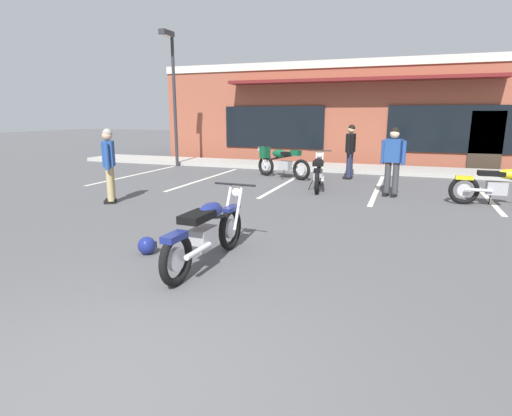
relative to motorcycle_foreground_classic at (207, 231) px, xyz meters
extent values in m
plane|color=#515154|center=(0.44, 1.53, -0.46)|extent=(80.00, 80.00, 0.00)
cube|color=#A8A59E|center=(0.44, 10.40, -0.39)|extent=(22.00, 1.80, 0.14)
cube|color=brown|center=(0.44, 14.62, 1.56)|extent=(16.74, 5.19, 4.04)
cube|color=beige|center=(0.44, 11.99, 3.42)|extent=(16.74, 0.06, 0.30)
cube|color=black|center=(-2.91, 11.98, 0.99)|extent=(4.29, 0.06, 1.70)
cube|color=black|center=(3.79, 11.98, 0.99)|extent=(4.29, 0.06, 1.70)
cube|color=#33281E|center=(5.04, 11.98, 0.59)|extent=(1.10, 0.06, 2.10)
cube|color=maroon|center=(0.44, 11.57, 2.77)|extent=(10.04, 0.90, 0.12)
cube|color=silver|center=(-6.07, 6.80, -0.46)|extent=(0.12, 4.80, 0.01)
cube|color=silver|center=(-3.46, 6.80, -0.46)|extent=(0.12, 4.80, 0.01)
cube|color=silver|center=(-0.86, 6.80, -0.46)|extent=(0.12, 4.80, 0.01)
cube|color=silver|center=(1.74, 6.80, -0.46)|extent=(0.12, 4.80, 0.01)
cube|color=silver|center=(4.34, 6.80, -0.46)|extent=(0.12, 4.80, 0.01)
torus|color=black|center=(-0.03, -0.74, -0.14)|extent=(0.13, 0.64, 0.64)
cylinder|color=#B7B7BC|center=(-0.03, -0.74, -0.14)|extent=(0.07, 0.29, 0.29)
torus|color=black|center=(0.03, 0.70, -0.14)|extent=(0.13, 0.64, 0.64)
cylinder|color=#B7B7BC|center=(0.03, 0.70, -0.14)|extent=(0.07, 0.29, 0.29)
cylinder|color=silver|center=(-0.06, 0.80, 0.18)|extent=(0.06, 0.33, 0.66)
cylinder|color=silver|center=(0.12, 0.79, 0.18)|extent=(0.06, 0.33, 0.66)
cylinder|color=black|center=(0.04, 0.88, 0.50)|extent=(0.66, 0.06, 0.03)
sphere|color=silver|center=(0.04, 0.96, 0.36)|extent=(0.18, 0.18, 0.17)
cube|color=navy|center=(0.03, 0.74, 0.16)|extent=(0.16, 0.37, 0.06)
cube|color=#9E9EA3|center=(-0.01, -0.10, -0.06)|extent=(0.26, 0.41, 0.28)
cylinder|color=silver|center=(0.12, -0.48, -0.10)|extent=(0.09, 0.55, 0.07)
cylinder|color=black|center=(0.00, 0.10, 0.18)|extent=(0.10, 0.94, 0.26)
ellipsoid|color=navy|center=(0.00, 0.12, 0.26)|extent=(0.28, 0.49, 0.22)
cube|color=black|center=(-0.01, -0.24, 0.26)|extent=(0.30, 0.53, 0.10)
cube|color=navy|center=(-0.03, -0.76, 0.14)|extent=(0.18, 0.37, 0.08)
cylinder|color=black|center=(-0.19, -0.17, -0.32)|extent=(0.14, 0.03, 0.29)
torus|color=black|center=(3.68, 5.42, -0.14)|extent=(0.64, 0.11, 0.64)
cylinder|color=#B7B7BC|center=(3.68, 5.42, -0.14)|extent=(0.29, 0.06, 0.29)
cube|color=#9E9EA3|center=(4.32, 5.43, -0.06)|extent=(0.40, 0.25, 0.28)
cylinder|color=silver|center=(3.96, 5.28, -0.10)|extent=(0.55, 0.08, 0.07)
cylinder|color=black|center=(4.52, 5.43, 0.18)|extent=(0.94, 0.07, 0.26)
ellipsoid|color=yellow|center=(4.54, 5.43, 0.26)|extent=(0.48, 0.27, 0.22)
cube|color=black|center=(4.18, 5.42, 0.26)|extent=(0.52, 0.29, 0.10)
cube|color=yellow|center=(3.66, 5.42, 0.14)|extent=(0.36, 0.17, 0.08)
cylinder|color=black|center=(4.25, 5.60, -0.32)|extent=(0.03, 0.13, 0.29)
torus|color=black|center=(0.33, 5.48, -0.14)|extent=(0.21, 0.65, 0.64)
cylinder|color=#B7B7BC|center=(0.33, 5.48, -0.14)|extent=(0.11, 0.29, 0.29)
torus|color=black|center=(0.09, 6.90, -0.14)|extent=(0.21, 0.65, 0.64)
cylinder|color=#B7B7BC|center=(0.09, 6.90, -0.14)|extent=(0.11, 0.29, 0.29)
cylinder|color=silver|center=(-0.01, 6.98, 0.18)|extent=(0.10, 0.33, 0.66)
cylinder|color=silver|center=(0.16, 7.01, 0.18)|extent=(0.10, 0.33, 0.66)
cylinder|color=black|center=(0.06, 7.07, 0.50)|extent=(0.66, 0.14, 0.03)
sphere|color=silver|center=(0.05, 7.15, 0.36)|extent=(0.20, 0.20, 0.17)
cube|color=black|center=(0.09, 6.94, 0.16)|extent=(0.20, 0.38, 0.06)
cube|color=#9E9EA3|center=(0.23, 6.11, -0.06)|extent=(0.30, 0.43, 0.28)
cylinder|color=silver|center=(0.43, 5.77, -0.10)|extent=(0.16, 0.55, 0.07)
cylinder|color=black|center=(0.19, 6.30, 0.18)|extent=(0.22, 0.94, 0.26)
ellipsoid|color=black|center=(0.19, 6.32, 0.26)|extent=(0.34, 0.52, 0.22)
cube|color=black|center=(0.25, 5.97, 0.26)|extent=(0.36, 0.56, 0.10)
cube|color=black|center=(0.34, 5.46, 0.14)|extent=(0.22, 0.38, 0.08)
cylinder|color=black|center=(0.06, 6.01, -0.32)|extent=(0.14, 0.05, 0.29)
torus|color=black|center=(-0.58, 7.52, -0.14)|extent=(0.63, 0.34, 0.64)
cylinder|color=#B7B7BC|center=(-0.58, 7.52, -0.14)|extent=(0.29, 0.17, 0.29)
torus|color=black|center=(-1.91, 8.07, -0.14)|extent=(0.63, 0.34, 0.64)
cylinder|color=#B7B7BC|center=(-1.91, 8.07, -0.14)|extent=(0.29, 0.17, 0.29)
cylinder|color=silver|center=(-2.03, 8.03, 0.18)|extent=(0.32, 0.16, 0.66)
cylinder|color=silver|center=(-1.96, 8.19, 0.18)|extent=(0.32, 0.16, 0.66)
cylinder|color=black|center=(-2.07, 8.14, 0.50)|extent=(0.28, 0.62, 0.03)
sphere|color=silver|center=(-2.15, 8.17, 0.36)|extent=(0.22, 0.22, 0.17)
cube|color=#0F4C2D|center=(-1.94, 8.09, 0.16)|extent=(0.39, 0.27, 0.06)
cube|color=#9E9EA3|center=(-1.17, 7.77, -0.06)|extent=(0.46, 0.37, 0.28)
cylinder|color=silver|center=(-0.77, 7.76, -0.10)|extent=(0.54, 0.27, 0.07)
cylinder|color=black|center=(-1.35, 7.84, 0.18)|extent=(0.89, 0.41, 0.26)
ellipsoid|color=#0F4C2D|center=(-1.39, 7.86, 0.30)|extent=(0.60, 0.48, 0.26)
cube|color=#0F4C2D|center=(-1.95, 8.09, 0.30)|extent=(0.33, 0.35, 0.36)
cube|color=black|center=(-1.07, 7.73, 0.32)|extent=(0.46, 0.37, 0.10)
cube|color=#0F4C2D|center=(-0.80, 7.61, 0.36)|extent=(0.37, 0.31, 0.16)
cylinder|color=black|center=(-1.17, 7.57, -0.32)|extent=(0.07, 0.13, 0.29)
cube|color=black|center=(0.72, 8.17, -0.42)|extent=(0.25, 0.13, 0.08)
cube|color=black|center=(0.75, 8.37, -0.42)|extent=(0.25, 0.13, 0.08)
cylinder|color=#232842|center=(0.76, 8.17, 0.00)|extent=(0.17, 0.17, 0.80)
cylinder|color=#232842|center=(0.79, 8.37, 0.00)|extent=(0.17, 0.17, 0.80)
cube|color=black|center=(0.77, 8.27, 0.66)|extent=(0.26, 0.40, 0.56)
cylinder|color=black|center=(0.74, 8.02, 0.62)|extent=(0.11, 0.11, 0.58)
cylinder|color=black|center=(0.80, 8.52, 0.62)|extent=(0.11, 0.11, 0.58)
sphere|color=tan|center=(0.77, 8.27, 1.06)|extent=(0.24, 0.24, 0.22)
sphere|color=black|center=(0.78, 8.27, 1.11)|extent=(0.23, 0.23, 0.21)
cube|color=black|center=(-3.83, 2.70, -0.42)|extent=(0.26, 0.21, 0.08)
cube|color=black|center=(-3.93, 2.87, -0.42)|extent=(0.26, 0.21, 0.08)
cylinder|color=tan|center=(-3.79, 2.72, 0.00)|extent=(0.21, 0.21, 0.80)
cylinder|color=tan|center=(-3.90, 2.89, 0.00)|extent=(0.21, 0.21, 0.80)
cube|color=#23478C|center=(-3.85, 2.81, 0.66)|extent=(0.38, 0.44, 0.56)
cylinder|color=#23478C|center=(-3.72, 2.59, 0.62)|extent=(0.14, 0.14, 0.58)
cylinder|color=#23478C|center=(-3.97, 3.02, 0.62)|extent=(0.14, 0.14, 0.58)
sphere|color=tan|center=(-3.85, 2.81, 1.06)|extent=(0.30, 0.30, 0.22)
sphere|color=gray|center=(-3.84, 2.81, 1.11)|extent=(0.29, 0.29, 0.21)
cube|color=black|center=(2.19, 5.74, -0.42)|extent=(0.17, 0.26, 0.08)
cube|color=black|center=(2.00, 5.81, -0.42)|extent=(0.17, 0.26, 0.08)
cylinder|color=#38383D|center=(2.21, 5.78, 0.00)|extent=(0.19, 0.19, 0.80)
cylinder|color=#38383D|center=(2.02, 5.84, 0.00)|extent=(0.19, 0.19, 0.80)
cube|color=#23478C|center=(2.11, 5.81, 0.66)|extent=(0.43, 0.33, 0.56)
cylinder|color=#23478C|center=(2.35, 5.74, 0.62)|extent=(0.13, 0.13, 0.58)
cylinder|color=#23478C|center=(1.87, 5.89, 0.62)|extent=(0.13, 0.13, 0.58)
sphere|color=beige|center=(2.11, 5.81, 1.06)|extent=(0.28, 0.28, 0.22)
sphere|color=black|center=(2.11, 5.82, 1.11)|extent=(0.26, 0.26, 0.21)
sphere|color=navy|center=(-1.02, 0.07, -0.33)|extent=(0.26, 0.26, 0.26)
cube|color=black|center=(-1.02, 0.18, -0.34)|extent=(0.18, 0.03, 0.09)
cylinder|color=#2D2D33|center=(-5.98, 9.30, 1.97)|extent=(0.12, 0.12, 4.87)
cube|color=#2D2D33|center=(-5.98, 8.95, 4.35)|extent=(0.24, 0.70, 0.18)
cube|color=silver|center=(-5.98, 8.95, 4.26)|extent=(0.18, 0.56, 0.02)
camera|label=1|loc=(2.41, -4.71, 1.52)|focal=28.84mm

